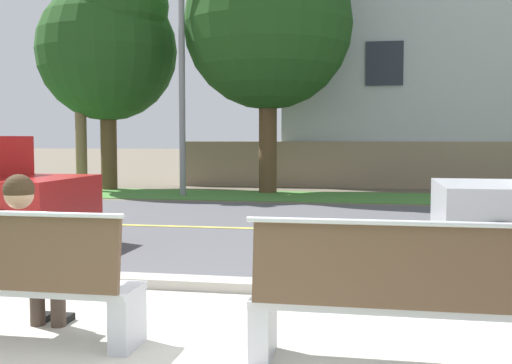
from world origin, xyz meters
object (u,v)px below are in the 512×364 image
Objects in this scene: bench_right at (404,301)px; seated_person_white at (27,250)px; shade_tree_left at (273,12)px; streetlamp at (184,27)px; bench_left at (2,282)px; shade_tree_far_left at (110,41)px.

bench_right is 2.77m from seated_person_white.
seated_person_white is 13.23m from shade_tree_left.
streetlamp reaches higher than bench_right.
streetlamp is 1.03× the size of shade_tree_left.
seated_person_white is at bearing 58.23° from bench_left.
seated_person_white is 0.16× the size of streetlamp.
bench_left is 0.27× the size of shade_tree_left.
bench_right is at bearing -59.43° from shade_tree_far_left.
seated_person_white reaches higher than bench_left.
shade_tree_far_left is (-4.90, 12.79, 3.63)m from seated_person_white.
shade_tree_left reaches higher than shade_tree_far_left.
shade_tree_left is at bearing -3.01° from shade_tree_far_left.
seated_person_white reaches higher than bench_right.
streetlamp is at bearing 113.44° from bench_right.
bench_right is at bearing -3.59° from seated_person_white.
shade_tree_far_left is 0.88× the size of shade_tree_left.
shade_tree_left reaches higher than bench_left.
bench_right is 13.27m from streetlamp.
bench_left is 1.00× the size of bench_right.
bench_left is 2.86m from bench_right.
bench_left is 0.30× the size of shade_tree_far_left.
shade_tree_far_left is (-4.79, 12.96, 3.84)m from bench_left.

